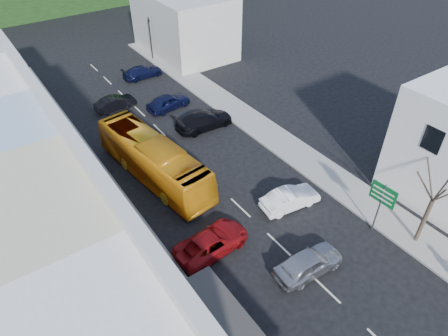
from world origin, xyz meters
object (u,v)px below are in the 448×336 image
Objects in this scene: street_tree at (432,201)px; direction_sign at (379,208)px; traffic_signal at (151,39)px; car_silver at (308,263)px; pedestrian_left at (129,254)px; car_red at (212,242)px; car_white at (290,199)px; bus at (153,160)px.

direction_sign is at bearing 122.82° from street_tree.
street_tree is 1.40× the size of traffic_signal.
car_silver is 2.59× the size of pedestrian_left.
car_silver is 1.16× the size of direction_sign.
street_tree is (15.49, -8.52, 2.45)m from pedestrian_left.
traffic_signal is (0.80, 32.75, 0.56)m from direction_sign.
car_white is at bearing -94.02° from car_red.
car_red is 2.71× the size of pedestrian_left.
car_silver is at bearing -146.48° from car_red.
street_tree is at bearing -62.43° from bus.
street_tree is (10.45, -15.16, 1.90)m from bus.
bus is 8.45m from car_red.
car_white is at bearing 118.14° from direction_sign.
car_red is at bearing 45.48° from traffic_signal.
bus reaches higher than pedestrian_left.
car_white is 0.89× the size of traffic_signal.
direction_sign is 0.77× the size of traffic_signal.
car_red is (-0.44, -8.40, -0.85)m from bus.
car_red is 30.06m from traffic_signal.
car_silver is 5.84m from car_red.
car_silver is at bearing 162.92° from street_tree.
pedestrian_left reaches higher than car_red.
car_red is 13.12m from street_tree.
street_tree is at bearing -130.79° from pedestrian_left.
bus reaches higher than car_white.
direction_sign is at bearing 64.08° from traffic_signal.
traffic_signal reaches higher than car_white.
car_red is 0.67× the size of street_tree.
bus is at bearing 121.09° from direction_sign.
car_silver is 33.45m from traffic_signal.
pedestrian_left is 0.35× the size of traffic_signal.
car_red is at bearing -122.94° from pedestrian_left.
traffic_signal reaches higher than pedestrian_left.
bus is at bearing 17.00° from car_silver.
car_silver is at bearing 54.09° from traffic_signal.
street_tree is (1.43, -2.21, 1.55)m from direction_sign.
bus is 18.52m from street_tree.
direction_sign is 32.76m from traffic_signal.
car_silver and car_white have the same top height.
traffic_signal reaches higher than car_red.
direction_sign is at bearing -126.14° from pedestrian_left.
bus reaches higher than car_red.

